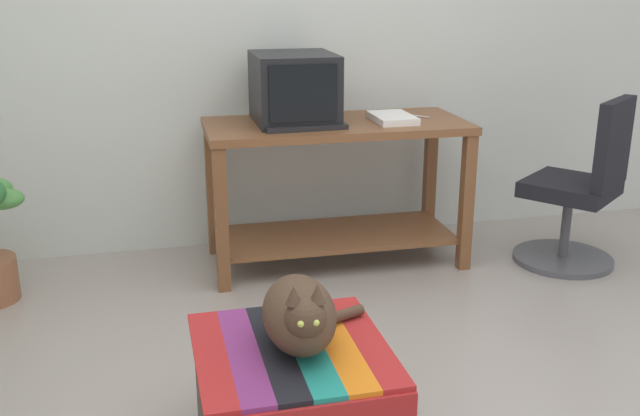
# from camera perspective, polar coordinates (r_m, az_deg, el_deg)

# --- Properties ---
(back_wall) EXTENTS (8.00, 0.10, 2.60)m
(back_wall) POSITION_cam_1_polar(r_m,az_deg,el_deg) (4.03, -3.80, 15.46)
(back_wall) COLOR silver
(back_wall) RESTS_ON ground_plane
(desk) EXTENTS (1.33, 0.61, 0.75)m
(desk) POSITION_cam_1_polar(r_m,az_deg,el_deg) (3.76, 1.26, 3.14)
(desk) COLOR brown
(desk) RESTS_ON ground_plane
(tv_monitor) EXTENTS (0.41, 0.47, 0.34)m
(tv_monitor) POSITION_cam_1_polar(r_m,az_deg,el_deg) (3.69, -2.05, 9.31)
(tv_monitor) COLOR black
(tv_monitor) RESTS_ON desk
(keyboard) EXTENTS (0.41, 0.16, 0.02)m
(keyboard) POSITION_cam_1_polar(r_m,az_deg,el_deg) (3.54, -1.21, 6.41)
(keyboard) COLOR black
(keyboard) RESTS_ON desk
(book) EXTENTS (0.19, 0.29, 0.03)m
(book) POSITION_cam_1_polar(r_m,az_deg,el_deg) (3.74, 5.69, 7.04)
(book) COLOR white
(book) RESTS_ON desk
(ottoman_with_blanket) EXTENTS (0.58, 0.61, 0.39)m
(ottoman_with_blanket) POSITION_cam_1_polar(r_m,az_deg,el_deg) (2.34, -2.19, -15.02)
(ottoman_with_blanket) COLOR #4C4238
(ottoman_with_blanket) RESTS_ON ground_plane
(cat) EXTENTS (0.37, 0.40, 0.26)m
(cat) POSITION_cam_1_polar(r_m,az_deg,el_deg) (2.20, -1.56, -8.33)
(cat) COLOR #473323
(cat) RESTS_ON ottoman_with_blanket
(office_chair) EXTENTS (0.59, 0.59, 0.89)m
(office_chair) POSITION_cam_1_polar(r_m,az_deg,el_deg) (3.98, 19.75, 1.03)
(office_chair) COLOR #4C4C51
(office_chair) RESTS_ON ground_plane
(pen) EXTENTS (0.09, 0.11, 0.01)m
(pen) POSITION_cam_1_polar(r_m,az_deg,el_deg) (3.88, 7.70, 7.15)
(pen) COLOR #B7B7BC
(pen) RESTS_ON desk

